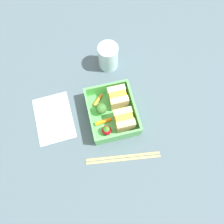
% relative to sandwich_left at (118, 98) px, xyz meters
% --- Properties ---
extents(ground_plane, '(1.20, 1.20, 0.02)m').
position_rel_sandwich_left_xyz_m(ground_plane, '(0.04, -0.03, -0.05)').
color(ground_plane, '#465963').
extents(bento_tray, '(0.16, 0.13, 0.01)m').
position_rel_sandwich_left_xyz_m(bento_tray, '(0.04, -0.03, -0.03)').
color(bento_tray, '#55B257').
rests_on(bento_tray, ground_plane).
extents(bento_rim, '(0.16, 0.13, 0.04)m').
position_rel_sandwich_left_xyz_m(bento_rim, '(0.04, -0.03, -0.00)').
color(bento_rim, '#55B257').
rests_on(bento_rim, bento_tray).
extents(sandwich_left, '(0.05, 0.05, 0.05)m').
position_rel_sandwich_left_xyz_m(sandwich_left, '(0.00, 0.00, 0.00)').
color(sandwich_left, '#DBC583').
rests_on(sandwich_left, bento_tray).
extents(sandwich_center_left, '(0.05, 0.05, 0.05)m').
position_rel_sandwich_left_xyz_m(sandwich_center_left, '(0.07, 0.00, 0.00)').
color(sandwich_center_left, '#E2B87A').
rests_on(sandwich_center_left, bento_tray).
extents(carrot_stick_left, '(0.04, 0.04, 0.01)m').
position_rel_sandwich_left_xyz_m(carrot_stick_left, '(-0.02, -0.06, -0.02)').
color(carrot_stick_left, orange).
rests_on(carrot_stick_left, bento_tray).
extents(broccoli_floret, '(0.03, 0.03, 0.04)m').
position_rel_sandwich_left_xyz_m(broccoli_floret, '(0.02, -0.05, -0.00)').
color(broccoli_floret, '#92D067').
rests_on(broccoli_floret, bento_tray).
extents(carrot_stick_far_left, '(0.02, 0.05, 0.01)m').
position_rel_sandwich_left_xyz_m(carrot_stick_far_left, '(0.05, -0.06, -0.02)').
color(carrot_stick_far_left, orange).
rests_on(carrot_stick_far_left, bento_tray).
extents(strawberry_far_left, '(0.03, 0.03, 0.03)m').
position_rel_sandwich_left_xyz_m(strawberry_far_left, '(0.09, -0.05, -0.01)').
color(strawberry_far_left, red).
rests_on(strawberry_far_left, bento_tray).
extents(chopstick_pair, '(0.04, 0.21, 0.01)m').
position_rel_sandwich_left_xyz_m(chopstick_pair, '(0.17, -0.03, -0.03)').
color(chopstick_pair, tan).
rests_on(chopstick_pair, ground_plane).
extents(drinking_glass, '(0.06, 0.06, 0.09)m').
position_rel_sandwich_left_xyz_m(drinking_glass, '(-0.14, 0.00, 0.01)').
color(drinking_glass, silver).
rests_on(drinking_glass, ground_plane).
extents(folded_napkin, '(0.16, 0.11, 0.00)m').
position_rel_sandwich_left_xyz_m(folded_napkin, '(0.00, -0.20, -0.04)').
color(folded_napkin, silver).
rests_on(folded_napkin, ground_plane).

